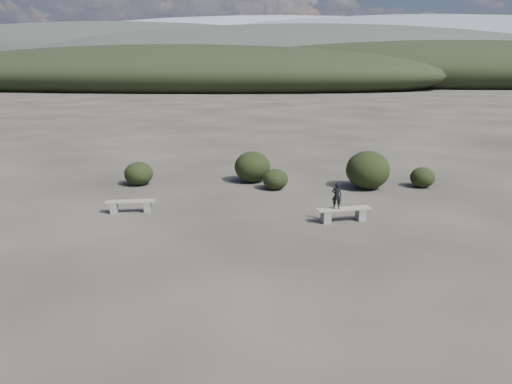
{
  "coord_description": "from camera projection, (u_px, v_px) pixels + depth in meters",
  "views": [
    {
      "loc": [
        1.44,
        -12.0,
        5.14
      ],
      "look_at": [
        0.11,
        3.5,
        1.1
      ],
      "focal_mm": 35.0,
      "sensor_mm": 36.0,
      "label": 1
    }
  ],
  "objects": [
    {
      "name": "ground",
      "position": [
        240.0,
        266.0,
        12.98
      ],
      "size": [
        1200.0,
        1200.0,
        0.0
      ],
      "primitive_type": "plane",
      "color": "#2C2822",
      "rests_on": "ground"
    },
    {
      "name": "shrub_b",
      "position": [
        252.0,
        167.0,
        22.04
      ],
      "size": [
        1.59,
        1.59,
        1.36
      ],
      "primitive_type": "ellipsoid",
      "color": "black",
      "rests_on": "ground"
    },
    {
      "name": "shrub_d",
      "position": [
        368.0,
        170.0,
        20.83
      ],
      "size": [
        1.82,
        1.82,
        1.59
      ],
      "primitive_type": "ellipsoid",
      "color": "black",
      "rests_on": "ground"
    },
    {
      "name": "bench_right",
      "position": [
        344.0,
        213.0,
        16.58
      ],
      "size": [
        1.89,
        0.93,
        0.46
      ],
      "rotation": [
        0.0,
        0.0,
        0.31
      ],
      "color": "gray",
      "rests_on": "ground"
    },
    {
      "name": "shrub_e",
      "position": [
        422.0,
        177.0,
        21.14
      ],
      "size": [
        1.03,
        1.03,
        0.86
      ],
      "primitive_type": "ellipsoid",
      "color": "black",
      "rests_on": "ground"
    },
    {
      "name": "bench_left",
      "position": [
        131.0,
        205.0,
        17.59
      ],
      "size": [
        1.77,
        0.7,
        0.43
      ],
      "rotation": [
        0.0,
        0.0,
        0.2
      ],
      "color": "gray",
      "rests_on": "ground"
    },
    {
      "name": "shrub_a",
      "position": [
        139.0,
        174.0,
        21.52
      ],
      "size": [
        1.23,
        1.23,
        1.0
      ],
      "primitive_type": "ellipsoid",
      "color": "black",
      "rests_on": "ground"
    },
    {
      "name": "shrub_c",
      "position": [
        275.0,
        179.0,
        20.8
      ],
      "size": [
        1.08,
        1.08,
        0.86
      ],
      "primitive_type": "ellipsoid",
      "color": "black",
      "rests_on": "ground"
    },
    {
      "name": "mountain_ridges",
      "position": [
        287.0,
        54.0,
        337.83
      ],
      "size": [
        500.0,
        400.0,
        56.0
      ],
      "color": "black",
      "rests_on": "ground"
    },
    {
      "name": "seated_person",
      "position": [
        337.0,
        196.0,
        16.37
      ],
      "size": [
        0.36,
        0.27,
        0.89
      ],
      "primitive_type": "imported",
      "rotation": [
        0.0,
        0.0,
        2.97
      ],
      "color": "black",
      "rests_on": "bench_right"
    }
  ]
}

